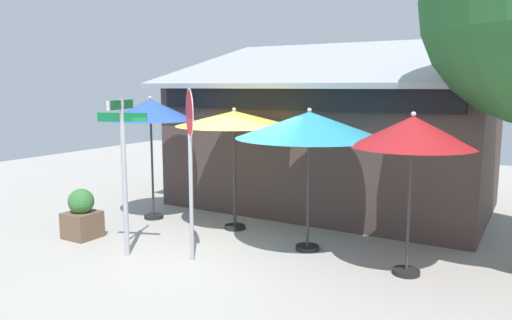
% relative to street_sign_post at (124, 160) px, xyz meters
% --- Properties ---
extents(ground_plane, '(28.00, 28.00, 0.10)m').
position_rel_street_sign_post_xyz_m(ground_plane, '(1.45, 0.82, -1.80)').
color(ground_plane, '#ADA8A0').
extents(cafe_building, '(7.98, 5.04, 4.30)m').
position_rel_street_sign_post_xyz_m(cafe_building, '(1.71, 5.55, -0.10)').
color(cafe_building, '#473833').
rests_on(cafe_building, ground).
extents(street_sign_post, '(0.87, 0.92, 2.82)m').
position_rel_street_sign_post_xyz_m(street_sign_post, '(0.00, 0.00, 0.00)').
color(street_sign_post, '#A8AAB2').
rests_on(street_sign_post, ground).
extents(stop_sign, '(0.61, 0.59, 3.01)m').
position_rel_street_sign_post_xyz_m(stop_sign, '(1.19, 0.38, 0.37)').
color(stop_sign, '#A8AAB2').
rests_on(stop_sign, ground).
extents(patio_umbrella_royal_blue_left, '(1.99, 1.99, 2.82)m').
position_rel_street_sign_post_xyz_m(patio_umbrella_royal_blue_left, '(-1.31, 2.16, 0.73)').
color(patio_umbrella_royal_blue_left, black).
rests_on(patio_umbrella_royal_blue_left, ground).
extents(patio_umbrella_mustard_center, '(2.46, 2.46, 2.60)m').
position_rel_street_sign_post_xyz_m(patio_umbrella_mustard_center, '(0.79, 2.38, 0.60)').
color(patio_umbrella_mustard_center, black).
rests_on(patio_umbrella_mustard_center, ground).
extents(patio_umbrella_teal_right, '(2.69, 2.69, 2.65)m').
position_rel_street_sign_post_xyz_m(patio_umbrella_teal_right, '(2.71, 1.92, 0.58)').
color(patio_umbrella_teal_right, black).
rests_on(patio_umbrella_teal_right, ground).
extents(patio_umbrella_crimson_far_right, '(1.94, 1.94, 2.65)m').
position_rel_street_sign_post_xyz_m(patio_umbrella_crimson_far_right, '(4.60, 1.62, 0.56)').
color(patio_umbrella_crimson_far_right, black).
rests_on(patio_umbrella_crimson_far_right, ground).
extents(sidewalk_planter, '(0.61, 0.61, 1.00)m').
position_rel_street_sign_post_xyz_m(sidewalk_planter, '(-1.53, 0.31, -1.29)').
color(sidewalk_planter, brown).
rests_on(sidewalk_planter, ground).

